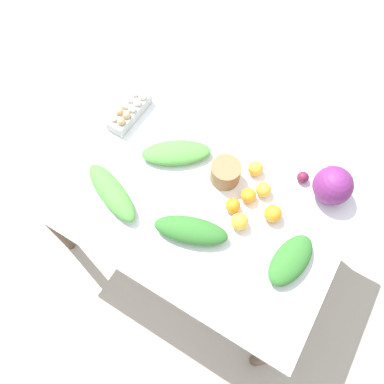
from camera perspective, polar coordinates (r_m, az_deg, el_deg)
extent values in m
plane|color=#B2A899|center=(2.42, 0.00, -7.70)|extent=(8.00, 8.00, 0.00)
cube|color=silver|center=(1.77, 0.00, -0.50)|extent=(1.43, 0.94, 0.03)
cylinder|color=brown|center=(2.24, 20.25, -4.08)|extent=(0.06, 0.06, 0.69)
cylinder|color=brown|center=(2.46, -8.35, 10.44)|extent=(0.06, 0.06, 0.69)
cylinder|color=brown|center=(1.99, 11.12, -23.51)|extent=(0.06, 0.06, 0.69)
cylinder|color=brown|center=(2.23, -20.37, -4.80)|extent=(0.06, 0.06, 0.69)
sphere|color=#6B2366|center=(1.79, 20.66, 0.93)|extent=(0.18, 0.18, 0.18)
cube|color=#B7B7B2|center=(2.00, -9.48, 11.93)|extent=(0.10, 0.27, 0.06)
sphere|color=tan|center=(1.92, -10.75, 10.52)|extent=(0.04, 0.04, 0.04)
sphere|color=tan|center=(1.94, -9.94, 11.48)|extent=(0.04, 0.04, 0.04)
sphere|color=white|center=(1.96, -9.13, 12.42)|extent=(0.04, 0.04, 0.04)
sphere|color=white|center=(1.98, -8.34, 13.34)|extent=(0.04, 0.04, 0.04)
sphere|color=white|center=(2.00, -7.56, 14.24)|extent=(0.04, 0.04, 0.04)
sphere|color=white|center=(1.94, -11.81, 11.03)|extent=(0.04, 0.04, 0.04)
sphere|color=tan|center=(1.96, -10.99, 11.98)|extent=(0.04, 0.04, 0.04)
sphere|color=white|center=(1.98, -10.19, 12.90)|extent=(0.04, 0.04, 0.04)
sphere|color=white|center=(2.00, -9.39, 13.81)|extent=(0.04, 0.04, 0.04)
sphere|color=white|center=(2.02, -8.61, 14.70)|extent=(0.04, 0.04, 0.04)
cylinder|color=olive|center=(1.76, 5.11, 2.96)|extent=(0.14, 0.14, 0.11)
ellipsoid|color=#2D6B28|center=(1.64, -0.17, -5.87)|extent=(0.35, 0.23, 0.08)
ellipsoid|color=#4C933D|center=(1.76, -12.15, -0.04)|extent=(0.38, 0.24, 0.08)
ellipsoid|color=#2D6B28|center=(1.66, 14.80, -9.99)|extent=(0.18, 0.29, 0.08)
ellipsoid|color=#4C933D|center=(1.83, -2.42, 6.01)|extent=(0.36, 0.31, 0.07)
sphere|color=#5B1933|center=(1.84, 16.54, 2.16)|extent=(0.06, 0.06, 0.06)
sphere|color=#F9A833|center=(1.81, 9.66, 3.56)|extent=(0.07, 0.07, 0.07)
sphere|color=orange|center=(1.73, 8.60, -0.54)|extent=(0.07, 0.07, 0.07)
sphere|color=orange|center=(1.71, 12.23, -3.22)|extent=(0.08, 0.08, 0.08)
sphere|color=#F9A833|center=(1.76, 10.87, 0.39)|extent=(0.07, 0.07, 0.07)
sphere|color=orange|center=(1.70, 6.24, -2.08)|extent=(0.07, 0.07, 0.07)
sphere|color=#F9A833|center=(1.67, 7.27, -4.47)|extent=(0.08, 0.08, 0.08)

